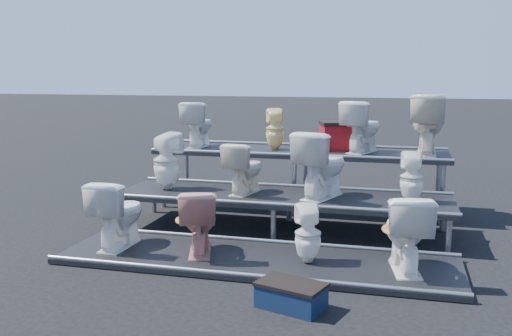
% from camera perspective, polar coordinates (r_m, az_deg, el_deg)
% --- Properties ---
extents(ground, '(80.00, 80.00, 0.00)m').
position_cam_1_polar(ground, '(7.31, 2.58, -6.25)').
color(ground, black).
rests_on(ground, ground).
extents(tier_front, '(4.20, 1.20, 0.06)m').
position_cam_1_polar(tier_front, '(6.09, 0.01, -9.20)').
color(tier_front, black).
rests_on(tier_front, ground).
extents(tier_mid, '(4.20, 1.20, 0.46)m').
position_cam_1_polar(tier_mid, '(7.25, 2.59, -4.50)').
color(tier_mid, black).
rests_on(tier_mid, ground).
extents(tier_back, '(4.20, 1.20, 0.86)m').
position_cam_1_polar(tier_back, '(8.46, 4.43, -1.11)').
color(tier_back, black).
rests_on(tier_back, ground).
extents(toilet_0, '(0.44, 0.76, 0.77)m').
position_cam_1_polar(toilet_0, '(6.54, -13.60, -4.40)').
color(toilet_0, white).
rests_on(toilet_0, tier_front).
extents(toilet_1, '(0.59, 0.79, 0.71)m').
position_cam_1_polar(toilet_1, '(6.16, -5.74, -5.28)').
color(toilet_1, tan).
rests_on(toilet_1, tier_front).
extents(toilet_2, '(0.34, 0.34, 0.60)m').
position_cam_1_polar(toilet_2, '(5.89, 5.21, -6.56)').
color(toilet_2, white).
rests_on(toilet_2, tier_front).
extents(toilet_3, '(0.56, 0.82, 0.78)m').
position_cam_1_polar(toilet_3, '(5.79, 14.73, -6.19)').
color(toilet_3, white).
rests_on(toilet_3, tier_front).
extents(toilet_4, '(0.45, 0.45, 0.75)m').
position_cam_1_polar(toilet_4, '(7.60, -8.95, 0.70)').
color(toilet_4, white).
rests_on(toilet_4, tier_mid).
extents(toilet_5, '(0.49, 0.70, 0.65)m').
position_cam_1_polar(toilet_5, '(7.25, -1.14, 0.01)').
color(toilet_5, silver).
rests_on(toilet_5, tier_mid).
extents(toilet_6, '(0.71, 0.92, 0.83)m').
position_cam_1_polar(toilet_6, '(7.04, 6.61, 0.37)').
color(toilet_6, white).
rests_on(toilet_6, tier_mid).
extents(toilet_7, '(0.29, 0.30, 0.60)m').
position_cam_1_polar(toilet_7, '(6.99, 15.30, -0.91)').
color(toilet_7, white).
rests_on(toilet_7, tier_mid).
extents(toilet_8, '(0.41, 0.69, 0.69)m').
position_cam_1_polar(toilet_8, '(8.77, -5.81, 4.36)').
color(toilet_8, white).
rests_on(toilet_8, tier_back).
extents(toilet_9, '(0.34, 0.34, 0.61)m').
position_cam_1_polar(toilet_9, '(8.43, 1.92, 3.91)').
color(toilet_9, '#F2E698').
rests_on(toilet_9, tier_back).
extents(toilet_10, '(0.64, 0.82, 0.74)m').
position_cam_1_polar(toilet_10, '(8.24, 10.58, 4.09)').
color(toilet_10, white).
rests_on(toilet_10, tier_back).
extents(toilet_11, '(0.50, 0.84, 0.84)m').
position_cam_1_polar(toilet_11, '(8.22, 16.72, 4.19)').
color(toilet_11, silver).
rests_on(toilet_11, tier_back).
extents(red_crate, '(0.62, 0.55, 0.37)m').
position_cam_1_polar(red_crate, '(8.46, 8.30, 3.03)').
color(red_crate, maroon).
rests_on(red_crate, tier_back).
extents(step_stool, '(0.62, 0.48, 0.20)m').
position_cam_1_polar(step_stool, '(4.98, 3.53, -12.75)').
color(step_stool, '#0F1C36').
rests_on(step_stool, ground).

